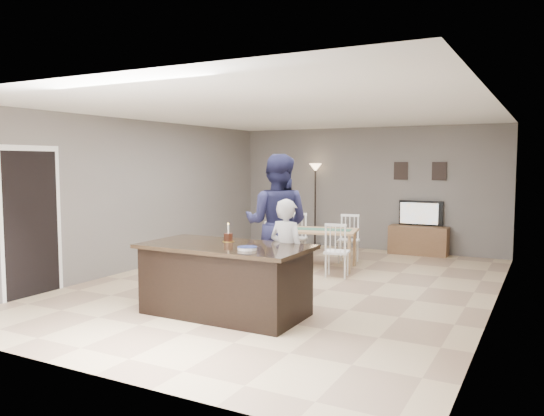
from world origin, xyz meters
The scene contains 14 objects.
floor centered at (0.00, 0.00, 0.00)m, with size 8.00×8.00×0.00m, color tan.
room_shell centered at (0.00, 0.00, 1.68)m, with size 8.00×8.00×8.00m.
kitchen_island centered at (0.00, -1.80, 0.45)m, with size 2.15×1.10×0.90m.
tv_console centered at (1.20, 3.77, 0.30)m, with size 1.20×0.40×0.60m, color brown.
television centered at (1.20, 3.84, 0.86)m, with size 0.91×0.12×0.53m, color black.
tv_screen_glow centered at (1.20, 3.76, 0.87)m, with size 0.78×0.78×0.00m, color orange.
picture_frames centered at (1.15, 3.98, 1.75)m, with size 1.10×0.02×0.38m.
doorway centered at (-2.99, -2.30, 1.26)m, with size 0.00×2.10×2.65m.
woman centered at (0.60, -1.25, 0.73)m, with size 0.54×0.35×1.47m, color #B3B3B7.
man centered at (0.04, -0.45, 1.03)m, with size 1.00×0.78×2.06m, color #1C1D3E.
birthday_cake centered at (-0.10, -1.57, 0.96)m, with size 0.16×0.16×0.25m.
plate_stack centered at (0.45, -2.01, 0.92)m, with size 0.24×0.24×0.04m.
dining_table centered at (-0.18, 1.48, 0.59)m, with size 1.75×1.96×0.93m.
floor_lamp centered at (-1.16, 3.79, 1.48)m, with size 0.29×0.29×1.91m.
Camera 1 is at (3.63, -7.39, 1.95)m, focal length 35.00 mm.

